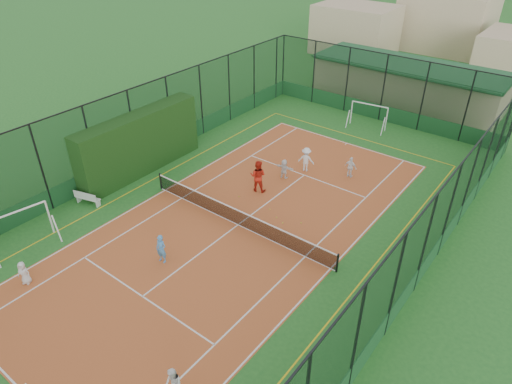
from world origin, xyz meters
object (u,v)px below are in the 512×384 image
at_px(white_bench, 88,198).
at_px(child_near_left, 24,273).
at_px(futsal_goal_far, 369,116).
at_px(clubhouse, 407,82).
at_px(futsal_goal_near, 20,229).
at_px(child_near_right, 173,384).
at_px(coach, 258,176).
at_px(child_near_mid, 161,249).
at_px(child_far_right, 351,167).
at_px(child_far_back, 284,169).
at_px(child_far_left, 306,159).

height_order(white_bench, child_near_left, child_near_left).
bearing_deg(futsal_goal_far, clubhouse, 81.83).
height_order(clubhouse, futsal_goal_near, clubhouse).
distance_m(clubhouse, futsal_goal_near, 30.47).
relative_size(child_near_left, child_near_right, 0.86).
bearing_deg(futsal_goal_far, coach, -102.67).
bearing_deg(futsal_goal_near, coach, -18.39).
height_order(futsal_goal_near, coach, coach).
height_order(child_near_mid, child_far_right, child_near_mid).
height_order(futsal_goal_near, futsal_goal_far, futsal_goal_near).
distance_m(futsal_goal_far, child_far_back, 9.85).
height_order(clubhouse, child_far_back, clubhouse).
relative_size(futsal_goal_near, child_near_right, 2.20).
bearing_deg(child_far_right, child_near_right, 99.49).
height_order(child_near_left, child_near_right, child_near_right).
relative_size(child_near_mid, coach, 0.76).
relative_size(clubhouse, futsal_goal_far, 5.55).
bearing_deg(child_far_back, clubhouse, -100.50).
xyz_separation_m(child_far_left, coach, (-0.96, -3.63, 0.18)).
relative_size(child_far_back, coach, 0.63).
distance_m(futsal_goal_near, child_far_back, 14.50).
distance_m(white_bench, child_far_left, 12.90).
distance_m(futsal_goal_far, child_near_right, 24.45).
xyz_separation_m(futsal_goal_near, child_far_right, (9.57, 15.49, -0.28)).
bearing_deg(child_near_right, coach, 137.05).
distance_m(child_near_mid, child_far_back, 9.72).
distance_m(child_near_mid, child_far_right, 12.66).
bearing_deg(child_near_mid, futsal_goal_far, 79.44).
relative_size(futsal_goal_near, child_far_back, 2.42).
xyz_separation_m(futsal_goal_near, child_near_right, (11.76, -1.22, -0.27)).
bearing_deg(child_far_back, child_near_right, 102.88).
bearing_deg(white_bench, child_far_back, 36.39).
relative_size(futsal_goal_near, child_near_left, 2.57).
relative_size(futsal_goal_near, child_far_left, 1.89).
height_order(futsal_goal_far, child_far_left, futsal_goal_far).
bearing_deg(coach, child_far_back, -121.00).
distance_m(child_near_left, child_far_back, 14.85).
relative_size(white_bench, child_near_left, 1.29).
bearing_deg(futsal_goal_far, child_near_right, -86.53).
bearing_deg(child_near_right, futsal_goal_near, -164.06).
bearing_deg(child_near_right, child_far_left, 128.59).
bearing_deg(child_near_left, child_far_right, 38.46).
distance_m(futsal_goal_far, child_far_left, 8.29).
relative_size(child_near_right, child_far_left, 0.86).
relative_size(clubhouse, child_far_back, 12.46).
bearing_deg(child_near_left, futsal_goal_near, 123.24).
relative_size(child_near_left, child_far_back, 0.94).
distance_m(child_near_mid, coach, 7.62).
relative_size(futsal_goal_near, child_near_mid, 2.02).
distance_m(futsal_goal_near, child_near_mid, 7.09).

